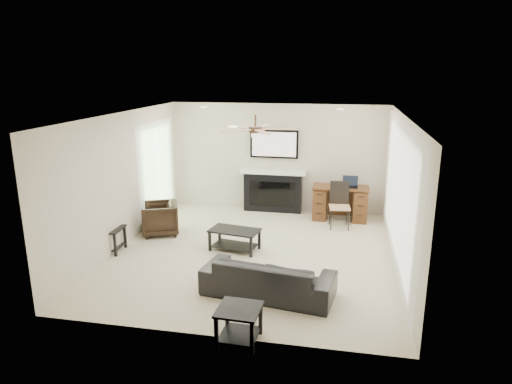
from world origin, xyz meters
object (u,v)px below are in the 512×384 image
sofa (268,277)px  desk (340,203)px  coffee_table (235,240)px  armchair (160,218)px  fireplace_unit (273,172)px

sofa → desk: size_ratio=1.59×
coffee_table → armchair: bearing=172.1°
coffee_table → fireplace_unit: size_ratio=0.47×
sofa → coffee_table: bearing=-52.2°
coffee_table → sofa: bearing=-50.6°
coffee_table → desk: size_ratio=0.74×
fireplace_unit → desk: size_ratio=1.57×
coffee_table → fireplace_unit: 2.65m
fireplace_unit → desk: bearing=-12.3°
sofa → desk: (0.97, 3.78, 0.10)m
sofa → armchair: bearing=-31.2°
sofa → desk: bearing=-96.0°
sofa → desk: 3.91m
fireplace_unit → desk: 1.70m
fireplace_unit → sofa: bearing=-81.9°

